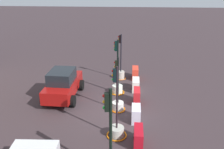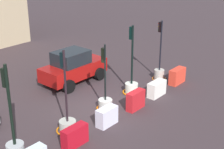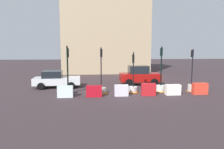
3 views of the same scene
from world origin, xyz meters
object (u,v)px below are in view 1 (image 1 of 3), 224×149
construction_barrier_4 (136,85)px  construction_barrier_5 (135,73)px  construction_barrier_3 (137,96)px  car_red_compact (63,84)px  construction_barrier_2 (136,114)px  traffic_light_3 (117,85)px  traffic_light_1 (117,128)px  traffic_light_2 (118,103)px  traffic_light_4 (121,72)px  construction_barrier_1 (138,137)px

construction_barrier_4 → construction_barrier_5: 2.15m
construction_barrier_3 → car_red_compact: bearing=84.7°
construction_barrier_2 → construction_barrier_4: (3.93, -0.04, -0.01)m
traffic_light_3 → construction_barrier_3: 1.87m
construction_barrier_4 → construction_barrier_5: (2.15, 0.01, 0.04)m
construction_barrier_2 → traffic_light_3: bearing=19.4°
traffic_light_1 → construction_barrier_5: (7.51, -0.98, -0.03)m
traffic_light_1 → traffic_light_2: bearing=1.9°
traffic_light_1 → car_red_compact: bearing=43.1°
construction_barrier_4 → traffic_light_2: bearing=159.1°
traffic_light_3 → traffic_light_4: (2.56, -0.10, 0.03)m
construction_barrier_5 → traffic_light_3: bearing=155.4°
car_red_compact → traffic_light_2: bearing=-110.9°
construction_barrier_1 → traffic_light_3: bearing=13.2°
traffic_light_1 → traffic_light_3: (4.84, 0.24, 0.07)m
traffic_light_3 → construction_barrier_2: (-3.40, -1.20, -0.12)m
traffic_light_2 → construction_barrier_2: 1.51m
construction_barrier_1 → construction_barrier_2: size_ratio=1.13×
construction_barrier_2 → construction_barrier_3: 2.03m
traffic_light_4 → construction_barrier_5: 1.14m
car_red_compact → construction_barrier_4: bearing=-72.5°
traffic_light_1 → construction_barrier_3: 3.61m
traffic_light_3 → construction_barrier_5: 2.94m
construction_barrier_3 → construction_barrier_4: construction_barrier_3 is taller
construction_barrier_2 → construction_barrier_3: (2.03, -0.07, 0.05)m
construction_barrier_3 → construction_barrier_1: bearing=-179.9°
construction_barrier_2 → construction_barrier_5: (6.08, -0.03, 0.03)m
construction_barrier_5 → traffic_light_4: bearing=95.6°
traffic_light_2 → traffic_light_3: 2.31m
traffic_light_3 → construction_barrier_5: bearing=-24.6°
construction_barrier_1 → construction_barrier_5: construction_barrier_5 is taller
construction_barrier_4 → construction_barrier_5: construction_barrier_5 is taller
traffic_light_4 → construction_barrier_2: 6.07m
construction_barrier_2 → construction_barrier_3: bearing=-2.0°
traffic_light_2 → car_red_compact: size_ratio=0.82×
traffic_light_2 → car_red_compact: (1.37, 3.57, 0.49)m
construction_barrier_3 → construction_barrier_5: bearing=0.6°
traffic_light_1 → construction_barrier_3: bearing=-16.5°
construction_barrier_5 → construction_barrier_2: bearing=179.7°
construction_barrier_3 → car_red_compact: car_red_compact is taller
traffic_light_2 → construction_barrier_1: (-3.11, -1.11, -0.02)m
traffic_light_1 → traffic_light_2: 2.54m
traffic_light_3 → traffic_light_4: bearing=-2.3°
traffic_light_1 → car_red_compact: size_ratio=0.92×
construction_barrier_1 → construction_barrier_4: size_ratio=1.00×
construction_barrier_1 → car_red_compact: 6.50m
traffic_light_4 → traffic_light_1: bearing=-178.9°
construction_barrier_5 → construction_barrier_4: bearing=-179.6°
traffic_light_4 → car_red_compact: 4.97m
traffic_light_3 → construction_barrier_1: 5.56m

